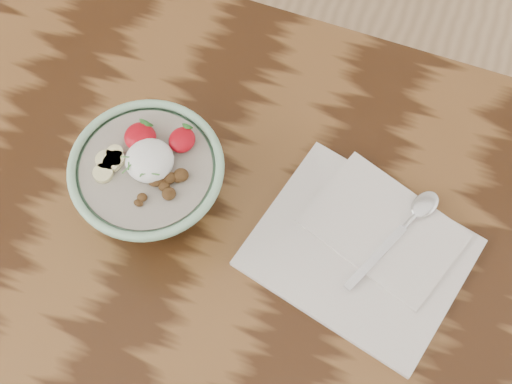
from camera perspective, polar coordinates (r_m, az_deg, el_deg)
table at (r=95.93cm, az=3.17°, el=-12.61°), size 160.00×90.00×75.00cm
breakfast_bowl at (r=87.45cm, az=-8.46°, el=0.90°), size 18.44×18.44×12.60cm
napkin at (r=90.22cm, az=8.67°, el=-4.41°), size 29.30×25.77×1.55cm
spoon at (r=91.43cm, az=12.44°, el=-2.00°), size 8.76×16.65×0.91cm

